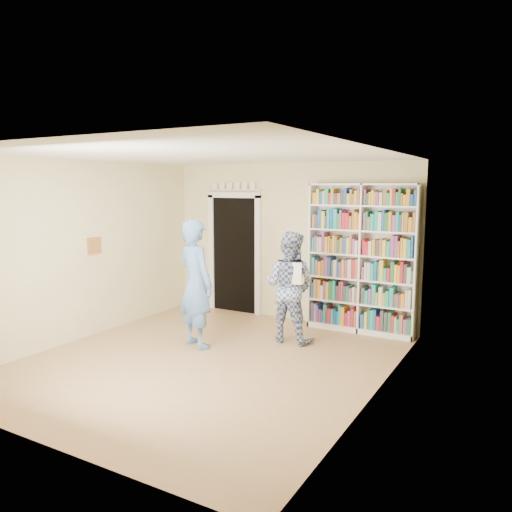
{
  "coord_description": "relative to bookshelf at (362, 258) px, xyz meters",
  "views": [
    {
      "loc": [
        3.71,
        -5.22,
        2.32
      ],
      "look_at": [
        0.25,
        0.9,
        1.32
      ],
      "focal_mm": 35.0,
      "sensor_mm": 36.0,
      "label": 1
    }
  ],
  "objects": [
    {
      "name": "bookshelf",
      "position": [
        0.0,
        0.0,
        0.0
      ],
      "size": [
        1.71,
        0.32,
        2.35
      ],
      "rotation": [
        0.0,
        0.0,
        0.42
      ],
      "color": "white",
      "rests_on": "floor"
    },
    {
      "name": "man_plaid",
      "position": [
        -0.79,
        -0.99,
        -0.36
      ],
      "size": [
        0.82,
        0.64,
        1.66
      ],
      "primitive_type": "imported",
      "rotation": [
        0.0,
        0.0,
        3.12
      ],
      "color": "navy",
      "rests_on": "floor"
    },
    {
      "name": "floor",
      "position": [
        -1.35,
        -2.34,
        -1.19
      ],
      "size": [
        5.0,
        5.0,
        0.0
      ],
      "primitive_type": "plane",
      "color": "#A57950",
      "rests_on": "ground"
    },
    {
      "name": "ceiling",
      "position": [
        -1.35,
        -2.34,
        1.51
      ],
      "size": [
        5.0,
        5.0,
        0.0
      ],
      "primitive_type": "plane",
      "rotation": [
        3.14,
        0.0,
        0.0
      ],
      "color": "white",
      "rests_on": "wall_back"
    },
    {
      "name": "wall_right",
      "position": [
        0.9,
        -2.34,
        0.16
      ],
      "size": [
        0.0,
        5.0,
        5.0
      ],
      "primitive_type": "plane",
      "rotation": [
        1.57,
        0.0,
        -1.57
      ],
      "color": "beige",
      "rests_on": "floor"
    },
    {
      "name": "wall_back",
      "position": [
        -1.35,
        0.16,
        0.16
      ],
      "size": [
        4.5,
        0.0,
        4.5
      ],
      "primitive_type": "plane",
      "rotation": [
        1.57,
        0.0,
        0.0
      ],
      "color": "beige",
      "rests_on": "floor"
    },
    {
      "name": "wall_art",
      "position": [
        -3.58,
        -2.14,
        0.21
      ],
      "size": [
        0.03,
        0.25,
        0.25
      ],
      "primitive_type": "cube",
      "color": "brown",
      "rests_on": "wall_left"
    },
    {
      "name": "doorway",
      "position": [
        -2.45,
        0.13,
        -0.01
      ],
      "size": [
        1.1,
        0.08,
        2.43
      ],
      "color": "black",
      "rests_on": "floor"
    },
    {
      "name": "paper_sheet",
      "position": [
        -0.62,
        -1.19,
        -0.12
      ],
      "size": [
        0.22,
        0.03,
        0.32
      ],
      "primitive_type": "cube",
      "rotation": [
        0.0,
        0.0,
        0.1
      ],
      "color": "white",
      "rests_on": "man_plaid"
    },
    {
      "name": "wall_left",
      "position": [
        -3.6,
        -2.34,
        0.16
      ],
      "size": [
        0.0,
        5.0,
        5.0
      ],
      "primitive_type": "plane",
      "rotation": [
        1.57,
        0.0,
        1.57
      ],
      "color": "beige",
      "rests_on": "floor"
    },
    {
      "name": "man_blue",
      "position": [
        -1.85,
        -1.88,
        -0.26
      ],
      "size": [
        0.79,
        0.66,
        1.85
      ],
      "primitive_type": "imported",
      "rotation": [
        0.0,
        0.0,
        2.77
      ],
      "color": "#5079B1",
      "rests_on": "floor"
    }
  ]
}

